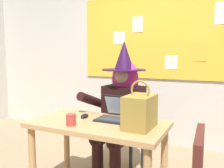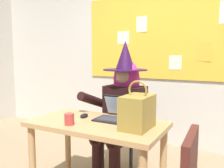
{
  "view_description": "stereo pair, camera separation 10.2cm",
  "coord_description": "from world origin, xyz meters",
  "px_view_note": "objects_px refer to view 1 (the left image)",
  "views": [
    {
      "loc": [
        0.95,
        -1.62,
        1.27
      ],
      "look_at": [
        -0.07,
        0.41,
        1.01
      ],
      "focal_mm": 38.6,
      "sensor_mm": 36.0,
      "label": 1
    },
    {
      "loc": [
        1.04,
        -1.57,
        1.27
      ],
      "look_at": [
        -0.07,
        0.41,
        1.01
      ],
      "focal_mm": 38.6,
      "sensor_mm": 36.0,
      "label": 2
    }
  ],
  "objects_px": {
    "desk_main": "(98,134)",
    "handbag": "(140,111)",
    "laptop": "(114,114)",
    "person_costumed": "(121,103)",
    "chair_at_desk": "(126,126)",
    "coffee_mug": "(71,120)",
    "computer_mouse": "(85,116)"
  },
  "relations": [
    {
      "from": "handbag",
      "to": "person_costumed",
      "type": "bearing_deg",
      "value": 126.73
    },
    {
      "from": "laptop",
      "to": "handbag",
      "type": "relative_size",
      "value": 0.81
    },
    {
      "from": "desk_main",
      "to": "coffee_mug",
      "type": "distance_m",
      "value": 0.28
    },
    {
      "from": "desk_main",
      "to": "computer_mouse",
      "type": "bearing_deg",
      "value": 158.77
    },
    {
      "from": "person_costumed",
      "to": "coffee_mug",
      "type": "height_order",
      "value": "person_costumed"
    },
    {
      "from": "chair_at_desk",
      "to": "coffee_mug",
      "type": "height_order",
      "value": "chair_at_desk"
    },
    {
      "from": "coffee_mug",
      "to": "computer_mouse",
      "type": "bearing_deg",
      "value": 98.4
    },
    {
      "from": "laptop",
      "to": "coffee_mug",
      "type": "xyz_separation_m",
      "value": [
        -0.22,
        -0.34,
        0.0
      ]
    },
    {
      "from": "person_costumed",
      "to": "laptop",
      "type": "distance_m",
      "value": 0.41
    },
    {
      "from": "desk_main",
      "to": "person_costumed",
      "type": "xyz_separation_m",
      "value": [
        -0.03,
        0.55,
        0.18
      ]
    },
    {
      "from": "laptop",
      "to": "computer_mouse",
      "type": "distance_m",
      "value": 0.28
    },
    {
      "from": "computer_mouse",
      "to": "handbag",
      "type": "xyz_separation_m",
      "value": [
        0.56,
        -0.07,
        0.12
      ]
    },
    {
      "from": "desk_main",
      "to": "chair_at_desk",
      "type": "height_order",
      "value": "chair_at_desk"
    },
    {
      "from": "handbag",
      "to": "chair_at_desk",
      "type": "bearing_deg",
      "value": 121.21
    },
    {
      "from": "handbag",
      "to": "coffee_mug",
      "type": "height_order",
      "value": "handbag"
    },
    {
      "from": "person_costumed",
      "to": "computer_mouse",
      "type": "xyz_separation_m",
      "value": [
        -0.15,
        -0.48,
        -0.05
      ]
    },
    {
      "from": "coffee_mug",
      "to": "chair_at_desk",
      "type": "bearing_deg",
      "value": 82.17
    },
    {
      "from": "handbag",
      "to": "coffee_mug",
      "type": "relative_size",
      "value": 3.98
    },
    {
      "from": "chair_at_desk",
      "to": "coffee_mug",
      "type": "bearing_deg",
      "value": -6.77
    },
    {
      "from": "handbag",
      "to": "coffee_mug",
      "type": "xyz_separation_m",
      "value": [
        -0.53,
        -0.18,
        -0.09
      ]
    },
    {
      "from": "chair_at_desk",
      "to": "handbag",
      "type": "xyz_separation_m",
      "value": [
        0.41,
        -0.67,
        0.36
      ]
    },
    {
      "from": "chair_at_desk",
      "to": "coffee_mug",
      "type": "distance_m",
      "value": 0.91
    },
    {
      "from": "desk_main",
      "to": "handbag",
      "type": "xyz_separation_m",
      "value": [
        0.38,
        -0.0,
        0.24
      ]
    },
    {
      "from": "person_costumed",
      "to": "handbag",
      "type": "relative_size",
      "value": 3.8
    },
    {
      "from": "desk_main",
      "to": "coffee_mug",
      "type": "xyz_separation_m",
      "value": [
        -0.15,
        -0.19,
        0.16
      ]
    },
    {
      "from": "person_costumed",
      "to": "desk_main",
      "type": "bearing_deg",
      "value": 6.09
    },
    {
      "from": "desk_main",
      "to": "coffee_mug",
      "type": "relative_size",
      "value": 12.33
    },
    {
      "from": "laptop",
      "to": "computer_mouse",
      "type": "xyz_separation_m",
      "value": [
        -0.26,
        -0.08,
        -0.03
      ]
    },
    {
      "from": "person_costumed",
      "to": "computer_mouse",
      "type": "height_order",
      "value": "person_costumed"
    },
    {
      "from": "computer_mouse",
      "to": "coffee_mug",
      "type": "height_order",
      "value": "coffee_mug"
    },
    {
      "from": "coffee_mug",
      "to": "desk_main",
      "type": "bearing_deg",
      "value": 51.5
    },
    {
      "from": "computer_mouse",
      "to": "coffee_mug",
      "type": "xyz_separation_m",
      "value": [
        0.04,
        -0.26,
        0.03
      ]
    }
  ]
}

